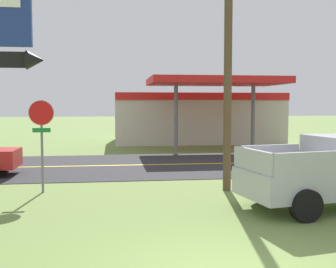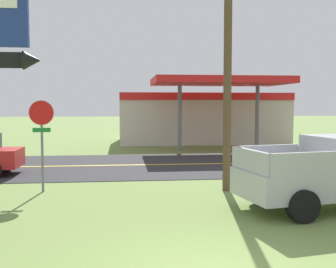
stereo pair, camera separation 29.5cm
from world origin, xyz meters
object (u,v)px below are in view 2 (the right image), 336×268
(gas_station, at_px, (201,116))
(pickup_silver_parked_on_lawn, at_px, (336,173))
(utility_pole, at_px, (228,57))
(stop_sign, at_px, (42,129))

(gas_station, distance_m, pickup_silver_parked_on_lawn, 19.95)
(utility_pole, xyz_separation_m, pickup_silver_parked_on_lawn, (2.36, -2.59, -3.36))
(stop_sign, bearing_deg, pickup_silver_parked_on_lawn, -20.03)
(utility_pole, height_order, gas_station, utility_pole)
(pickup_silver_parked_on_lawn, bearing_deg, utility_pole, 132.29)
(gas_station, bearing_deg, pickup_silver_parked_on_lawn, -90.33)
(gas_station, bearing_deg, utility_pole, -98.12)
(utility_pole, distance_m, pickup_silver_parked_on_lawn, 4.85)
(stop_sign, height_order, gas_station, gas_station)
(stop_sign, relative_size, gas_station, 0.25)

